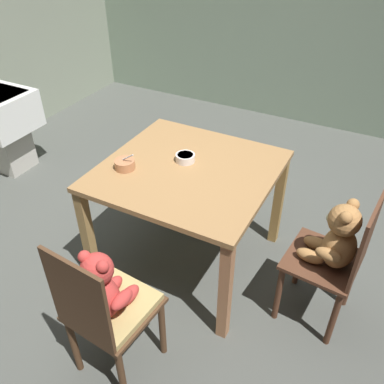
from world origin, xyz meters
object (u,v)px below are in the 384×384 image
object	(u,v)px
dining_table	(188,183)
porridge_bowl_white_center	(185,158)
teddy_chair_near_right	(336,246)
sink_basin	(1,121)
porridge_bowl_terracotta_near_left	(125,164)
teddy_chair_near_front	(105,299)

from	to	relation	value
dining_table	porridge_bowl_white_center	world-z (taller)	porridge_bowl_white_center
porridge_bowl_white_center	teddy_chair_near_right	bearing A→B (deg)	-7.33
sink_basin	teddy_chair_near_right	bearing A→B (deg)	-6.85
teddy_chair_near_right	sink_basin	world-z (taller)	teddy_chair_near_right
porridge_bowl_white_center	sink_basin	size ratio (longest dim) A/B	0.16
porridge_bowl_terracotta_near_left	sink_basin	size ratio (longest dim) A/B	0.18
teddy_chair_near_front	dining_table	bearing A→B (deg)	7.87
dining_table	porridge_bowl_terracotta_near_left	bearing A→B (deg)	-152.17
sink_basin	porridge_bowl_terracotta_near_left	bearing A→B (deg)	-15.52
dining_table	porridge_bowl_white_center	distance (m)	0.16
dining_table	sink_basin	xyz separation A→B (m)	(-2.05, 0.30, -0.17)
teddy_chair_near_front	porridge_bowl_terracotta_near_left	size ratio (longest dim) A/B	6.96
porridge_bowl_terracotta_near_left	teddy_chair_near_front	bearing A→B (deg)	-62.71
teddy_chair_near_front	porridge_bowl_terracotta_near_left	xyz separation A→B (m)	(-0.38, 0.74, 0.22)
dining_table	porridge_bowl_white_center	bearing A→B (deg)	130.20
dining_table	teddy_chair_near_front	bearing A→B (deg)	-87.26
teddy_chair_near_front	sink_basin	bearing A→B (deg)	64.97
teddy_chair_near_front	sink_basin	xyz separation A→B (m)	(-2.09, 1.22, -0.08)
teddy_chair_near_right	porridge_bowl_white_center	size ratio (longest dim) A/B	7.41
teddy_chair_near_right	dining_table	bearing A→B (deg)	1.75
porridge_bowl_terracotta_near_left	sink_basin	world-z (taller)	porridge_bowl_terracotta_near_left
teddy_chair_near_front	porridge_bowl_terracotta_near_left	distance (m)	0.86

